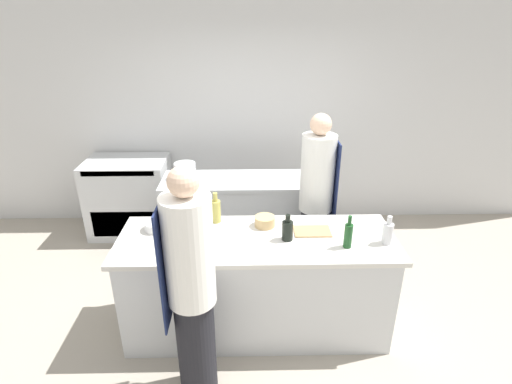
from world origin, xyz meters
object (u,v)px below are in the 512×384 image
at_px(chef_at_prep_near, 192,290).
at_px(bottle_wine, 348,235).
at_px(bowl_ceramic_blue, 265,221).
at_px(bottle_cooking_oil, 216,210).
at_px(bowl_prep_small, 156,226).
at_px(chef_at_stove, 316,201).
at_px(stockpot, 185,171).
at_px(bottle_olive_oil, 388,233).
at_px(bottle_vinegar, 287,230).
at_px(bowl_mixing_large, 179,250).
at_px(oven_range, 130,197).

bearing_deg(chef_at_prep_near, bottle_wine, -66.55).
distance_m(chef_at_prep_near, bowl_ceramic_blue, 1.00).
distance_m(bottle_cooking_oil, bowl_prep_small, 0.51).
bearing_deg(bottle_wine, chef_at_stove, 96.94).
relative_size(bowl_ceramic_blue, stockpot, 0.74).
height_order(chef_at_stove, bottle_cooking_oil, chef_at_stove).
bearing_deg(bottle_cooking_oil, stockpot, 111.96).
bearing_deg(bowl_prep_small, bottle_olive_oil, -7.84).
height_order(bottle_vinegar, bowl_mixing_large, bottle_vinegar).
xyz_separation_m(bottle_cooking_oil, stockpot, (-0.41, 1.02, -0.02)).
bearing_deg(bowl_ceramic_blue, bottle_vinegar, -53.31).
bearing_deg(bottle_vinegar, bottle_olive_oil, -5.26).
distance_m(bowl_mixing_large, stockpot, 1.53).
distance_m(chef_at_prep_near, bottle_olive_oil, 1.57).
bearing_deg(bottle_cooking_oil, bowl_ceramic_blue, -11.56).
bearing_deg(oven_range, bowl_prep_small, -66.08).
xyz_separation_m(chef_at_stove, bottle_vinegar, (-0.35, -0.74, 0.10)).
relative_size(oven_range, bottle_wine, 3.59).
height_order(bowl_prep_small, stockpot, stockpot).
bearing_deg(chef_at_stove, bottle_wine, 7.01).
bearing_deg(chef_at_prep_near, bottle_cooking_oil, -6.07).
height_order(chef_at_stove, stockpot, chef_at_stove).
bearing_deg(chef_at_stove, bottle_cooking_oil, -65.73).
bearing_deg(bowl_mixing_large, bottle_vinegar, 12.28).
bearing_deg(bowl_ceramic_blue, bottle_olive_oil, -17.58).
distance_m(bottle_vinegar, bowl_mixing_large, 0.86).
bearing_deg(chef_at_prep_near, bowl_ceramic_blue, -31.55).
xyz_separation_m(chef_at_stove, bowl_ceramic_blue, (-0.52, -0.51, 0.06)).
bearing_deg(stockpot, bowl_ceramic_blue, -52.98).
xyz_separation_m(bottle_wine, bowl_prep_small, (-1.54, 0.31, -0.07)).
distance_m(bottle_olive_oil, bottle_wine, 0.33).
distance_m(chef_at_stove, bottle_wine, 0.88).
height_order(bottle_vinegar, bottle_cooking_oil, bottle_cooking_oil).
xyz_separation_m(bottle_vinegar, bowl_ceramic_blue, (-0.17, 0.23, -0.04)).
bearing_deg(bottle_vinegar, bottle_wine, -14.76).
distance_m(bottle_olive_oil, bowl_prep_small, 1.88).
bearing_deg(bottle_vinegar, chef_at_prep_near, -138.12).
relative_size(oven_range, bowl_prep_small, 4.93).
bearing_deg(bowl_ceramic_blue, chef_at_prep_near, -121.49).
xyz_separation_m(bottle_vinegar, bowl_prep_small, (-1.08, 0.19, -0.05)).
xyz_separation_m(chef_at_prep_near, chef_at_stove, (1.04, 1.36, -0.01)).
xyz_separation_m(chef_at_stove, bowl_prep_small, (-1.44, -0.56, 0.05)).
height_order(oven_range, chef_at_stove, chef_at_stove).
bearing_deg(oven_range, bottle_vinegar, -44.83).
xyz_separation_m(bottle_vinegar, bottle_wine, (0.46, -0.12, 0.02)).
bearing_deg(bottle_vinegar, bowl_ceramic_blue, 126.69).
height_order(bowl_ceramic_blue, stockpot, stockpot).
xyz_separation_m(chef_at_stove, bottle_olive_oil, (0.43, -0.81, 0.11)).
bearing_deg(bowl_ceramic_blue, stockpot, 127.02).
bearing_deg(bottle_wine, stockpot, 135.13).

